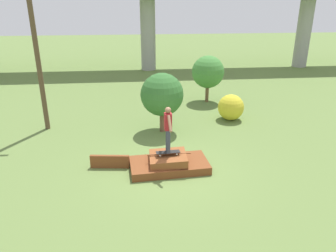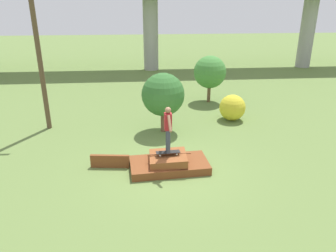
{
  "view_description": "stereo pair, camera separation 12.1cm",
  "coord_description": "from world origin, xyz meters",
  "px_view_note": "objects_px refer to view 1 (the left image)",
  "views": [
    {
      "loc": [
        -0.97,
        -9.47,
        5.35
      ],
      "look_at": [
        -0.04,
        -0.06,
        1.55
      ],
      "focal_mm": 35.0,
      "sensor_mm": 36.0,
      "label": 1
    },
    {
      "loc": [
        -0.85,
        -9.48,
        5.35
      ],
      "look_at": [
        -0.04,
        -0.06,
        1.55
      ],
      "focal_mm": 35.0,
      "sensor_mm": 36.0,
      "label": 2
    }
  ],
  "objects_px": {
    "utility_pole": "(34,34)",
    "tree_behind_left": "(162,95)",
    "skater": "(168,127)",
    "skateboard": "(168,152)",
    "bush_yellow_flowering": "(231,107)",
    "tree_behind_right": "(208,72)"
  },
  "relations": [
    {
      "from": "tree_behind_right",
      "to": "skateboard",
      "type": "bearing_deg",
      "value": -111.28
    },
    {
      "from": "tree_behind_left",
      "to": "tree_behind_right",
      "type": "xyz_separation_m",
      "value": [
        2.72,
        3.88,
        0.02
      ]
    },
    {
      "from": "utility_pole",
      "to": "skateboard",
      "type": "bearing_deg",
      "value": -40.4
    },
    {
      "from": "skater",
      "to": "tree_behind_right",
      "type": "height_order",
      "value": "tree_behind_right"
    },
    {
      "from": "tree_behind_right",
      "to": "bush_yellow_flowering",
      "type": "distance_m",
      "value": 3.03
    },
    {
      "from": "skateboard",
      "to": "tree_behind_right",
      "type": "xyz_separation_m",
      "value": [
        2.8,
        7.2,
        0.97
      ]
    },
    {
      "from": "skateboard",
      "to": "utility_pole",
      "type": "height_order",
      "value": "utility_pole"
    },
    {
      "from": "skateboard",
      "to": "bush_yellow_flowering",
      "type": "bearing_deg",
      "value": 52.98
    },
    {
      "from": "utility_pole",
      "to": "tree_behind_left",
      "type": "distance_m",
      "value": 5.47
    },
    {
      "from": "utility_pole",
      "to": "bush_yellow_flowering",
      "type": "bearing_deg",
      "value": 2.13
    },
    {
      "from": "skater",
      "to": "bush_yellow_flowering",
      "type": "bearing_deg",
      "value": 52.98
    },
    {
      "from": "utility_pole",
      "to": "tree_behind_left",
      "type": "relative_size",
      "value": 3.07
    },
    {
      "from": "skateboard",
      "to": "skater",
      "type": "relative_size",
      "value": 0.52
    },
    {
      "from": "tree_behind_left",
      "to": "bush_yellow_flowering",
      "type": "distance_m",
      "value": 3.55
    },
    {
      "from": "skater",
      "to": "skateboard",
      "type": "bearing_deg",
      "value": 33.69
    },
    {
      "from": "utility_pole",
      "to": "bush_yellow_flowering",
      "type": "relative_size",
      "value": 6.43
    },
    {
      "from": "tree_behind_left",
      "to": "tree_behind_right",
      "type": "relative_size",
      "value": 1.01
    },
    {
      "from": "utility_pole",
      "to": "skater",
      "type": "bearing_deg",
      "value": -40.4
    },
    {
      "from": "tree_behind_right",
      "to": "bush_yellow_flowering",
      "type": "relative_size",
      "value": 2.08
    },
    {
      "from": "utility_pole",
      "to": "tree_behind_right",
      "type": "height_order",
      "value": "utility_pole"
    },
    {
      "from": "tree_behind_right",
      "to": "tree_behind_left",
      "type": "bearing_deg",
      "value": -125.07
    },
    {
      "from": "skateboard",
      "to": "tree_behind_left",
      "type": "relative_size",
      "value": 0.32
    }
  ]
}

